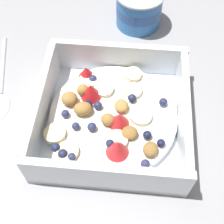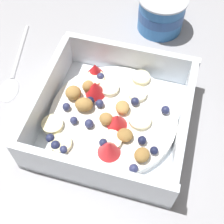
# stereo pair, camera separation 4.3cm
# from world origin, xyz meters

# --- Properties ---
(ground_plane) EXTENTS (2.40, 2.40, 0.00)m
(ground_plane) POSITION_xyz_m (0.00, 0.00, 0.00)
(ground_plane) COLOR #9E9EA3
(fruit_bowl) EXTENTS (0.21, 0.21, 0.06)m
(fruit_bowl) POSITION_xyz_m (-0.00, 0.01, 0.02)
(fruit_bowl) COLOR white
(fruit_bowl) RESTS_ON ground
(spoon) EXTENTS (0.06, 0.17, 0.01)m
(spoon) POSITION_xyz_m (-0.18, 0.05, 0.00)
(spoon) COLOR silver
(spoon) RESTS_ON ground
(yogurt_cup) EXTENTS (0.09, 0.09, 0.06)m
(yogurt_cup) POSITION_xyz_m (0.03, 0.23, 0.03)
(yogurt_cup) COLOR #3370B7
(yogurt_cup) RESTS_ON ground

